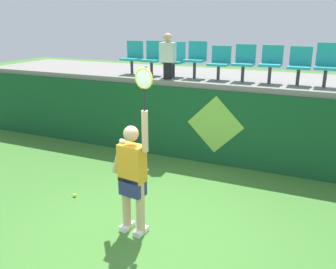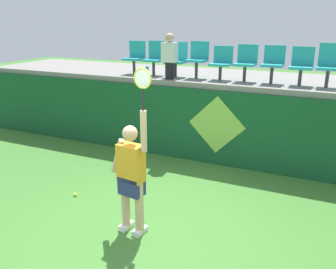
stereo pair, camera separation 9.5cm
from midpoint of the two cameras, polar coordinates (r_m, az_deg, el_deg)
ground_plane at (r=5.63m, az=-3.70°, el=-15.50°), size 40.00×40.00×0.00m
court_back_wall at (r=8.00m, az=7.21°, el=1.25°), size 13.20×0.20×1.66m
spectator_platform at (r=8.94m, az=9.84°, el=8.71°), size 13.20×2.50×0.12m
tennis_player at (r=5.28m, az=-5.25°, el=-6.28°), size 0.75×0.31×2.49m
tennis_ball at (r=6.87m, az=-14.06°, el=-9.19°), size 0.07×0.07×0.07m
water_bottle at (r=8.52m, az=-2.97°, el=9.81°), size 0.08×0.08×0.26m
stadium_chair_0 at (r=9.16m, az=-4.89°, el=12.28°), size 0.44×0.42×0.80m
stadium_chair_1 at (r=8.91m, az=-1.76°, el=12.18°), size 0.44×0.42×0.81m
stadium_chair_2 at (r=8.67m, az=1.72°, el=11.95°), size 0.44×0.42×0.80m
stadium_chair_3 at (r=8.47m, az=5.05°, el=12.03°), size 0.44×0.42×0.83m
stadium_chair_4 at (r=8.30m, az=8.79°, el=11.34°), size 0.44×0.42×0.74m
stadium_chair_5 at (r=8.16m, az=12.56°, el=11.25°), size 0.44×0.42×0.79m
stadium_chair_6 at (r=8.05m, az=16.59°, el=10.91°), size 0.44×0.42×0.79m
stadium_chair_7 at (r=7.99m, az=20.69°, el=10.36°), size 0.44×0.42×0.78m
stadium_chair_8 at (r=7.97m, az=24.42°, el=10.18°), size 0.44×0.42×0.86m
spectator_0 at (r=8.29m, az=0.58°, el=12.38°), size 0.34×0.20×1.02m
wall_signage_mount at (r=8.14m, az=7.75°, el=-4.65°), size 1.27×0.01×1.55m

